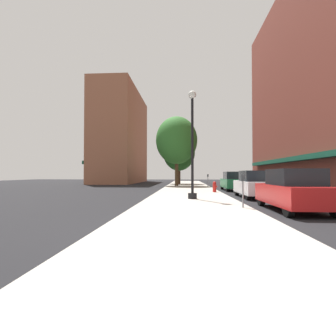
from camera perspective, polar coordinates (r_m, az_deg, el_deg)
The scene contains 13 objects.
ground_plane at distance 25.12m, azimuth 13.55°, elevation -4.60°, with size 90.00×90.00×0.00m, color black.
sidewalk_slab at distance 25.75m, azimuth 4.33°, elevation -4.42°, with size 4.80×50.00×0.12m, color #A8A399.
building_right_brick at distance 34.35m, azimuth 31.50°, elevation 17.71°, with size 6.80×40.00×25.13m.
building_far_background at distance 45.43m, azimuth -10.04°, elevation 6.45°, with size 6.80×18.00×15.18m.
lamppost at distance 14.42m, azimuth 5.30°, elevation 5.64°, with size 0.48×0.48×5.90m.
fire_hydrant at distance 19.76m, azimuth 10.07°, elevation -4.01°, with size 0.33×0.26×0.79m.
parking_meter_near at distance 10.95m, azimuth 15.94°, elevation -3.93°, with size 0.14×0.09×1.31m.
parking_meter_far at distance 27.06m, azimuth 8.65°, elevation -2.37°, with size 0.14×0.09×1.31m.
tree_near at distance 35.97m, azimuth 2.40°, elevation 3.37°, with size 4.35×4.35×6.78m.
tree_mid at distance 30.41m, azimuth 1.87°, elevation 6.00°, with size 4.76×4.76×7.96m.
car_red at distance 11.51m, azimuth 25.52°, elevation -4.43°, with size 1.80×4.30×1.66m.
car_white at distance 16.94m, azimuth 18.34°, elevation -3.44°, with size 1.80×4.30×1.66m.
car_green at distance 23.86m, azimuth 14.05°, elevation -2.83°, with size 1.80×4.30×1.66m.
Camera 1 is at (-0.25, -6.71, 1.46)m, focal length 28.08 mm.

